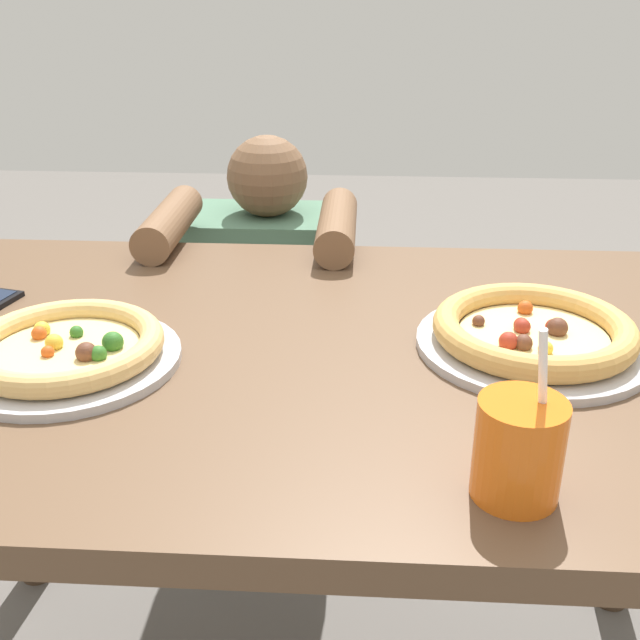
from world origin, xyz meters
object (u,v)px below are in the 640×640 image
Objects in this scene: drink_cup_colored at (519,449)px; pizza_far at (533,334)px; pizza_near at (66,350)px; diner_seated at (272,347)px.

pizza_far is at bearing 76.15° from drink_cup_colored.
pizza_near is 0.81m from diner_seated.
pizza_far is 0.34× the size of diner_seated.
drink_cup_colored reaches higher than diner_seated.
pizza_far is 0.33m from drink_cup_colored.
pizza_near is at bearing -103.34° from diner_seated.
diner_seated is (-0.43, 0.64, -0.35)m from pizza_far.
pizza_far reaches higher than pizza_near.
diner_seated is (0.17, 0.72, -0.35)m from pizza_near.
pizza_near is at bearing 155.75° from drink_cup_colored.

